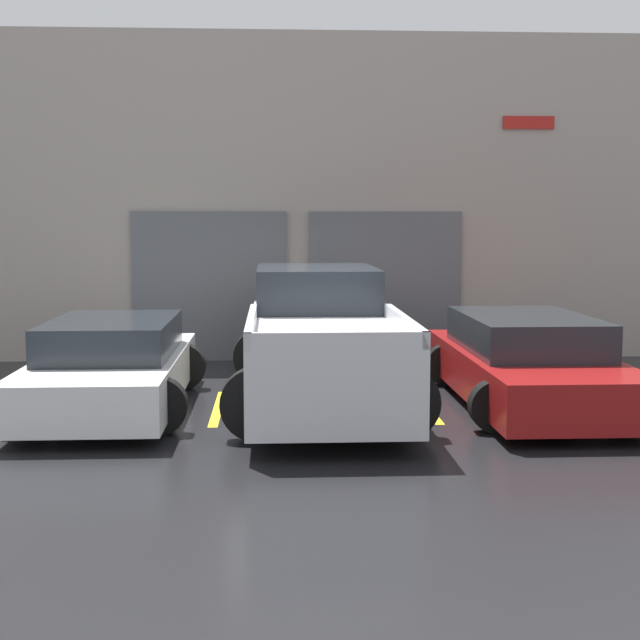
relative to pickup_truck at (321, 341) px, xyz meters
name	(u,v)px	position (x,y,z in m)	size (l,w,h in m)	color
ground_plane	(318,392)	(0.00, 0.77, -0.84)	(28.00, 28.00, 0.00)	black
shophouse_building	(308,200)	(0.00, 4.06, 1.96)	(13.89, 0.68, 5.67)	#9E9389
pickup_truck	(321,341)	(0.00, 0.00, 0.00)	(2.47, 5.55, 1.77)	silver
sedan_white	(112,367)	(-2.73, -0.26, -0.28)	(2.22, 4.42, 1.17)	white
sedan_side	(527,363)	(2.73, -0.26, -0.28)	(2.21, 4.78, 1.19)	maroon
parking_stripe_far_left	(6,410)	(-4.10, -0.29, -0.84)	(0.12, 2.20, 0.01)	gold
parking_stripe_left	(218,408)	(-1.37, -0.29, -0.84)	(0.12, 2.20, 0.01)	gold
parking_stripe_centre	(425,406)	(1.37, -0.29, -0.84)	(0.12, 2.20, 0.01)	gold
parking_stripe_right	(626,403)	(4.10, -0.29, -0.84)	(0.12, 2.20, 0.01)	gold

